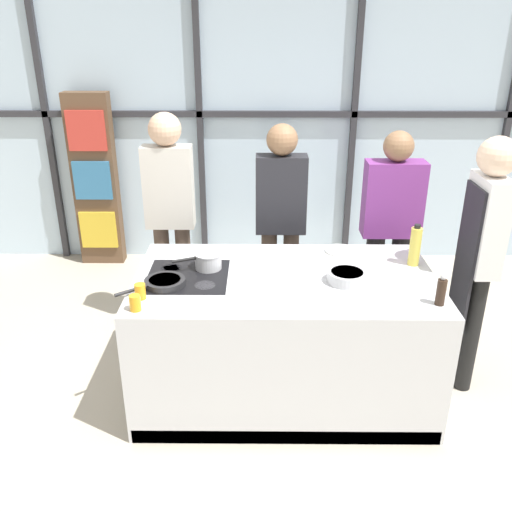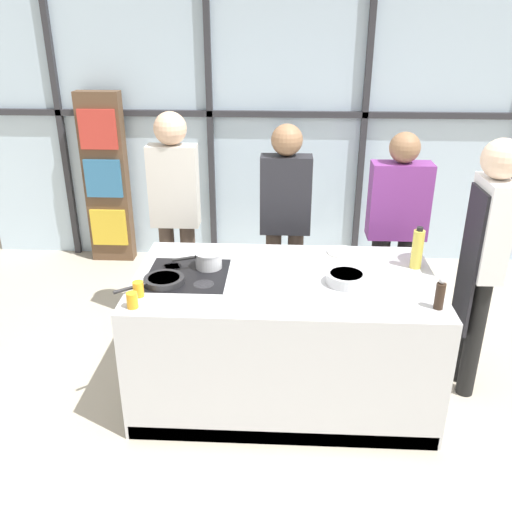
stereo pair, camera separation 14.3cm
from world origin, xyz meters
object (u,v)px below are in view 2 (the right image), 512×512
at_px(frying_pan, 163,280).
at_px(white_plate, 343,252).
at_px(spectator_center_right, 396,224).
at_px(oil_bottle, 417,249).
at_px(chef, 484,251).
at_px(juice_glass_near, 132,300).
at_px(mixing_bowl, 346,278).
at_px(spectator_center_left, 285,215).
at_px(pepper_grinder, 440,295).
at_px(juice_glass_far, 138,289).
at_px(spectator_far_left, 175,206).
at_px(saucepan, 208,259).

bearing_deg(frying_pan, white_plate, 24.77).
distance_m(spectator_center_right, oil_bottle, 0.72).
bearing_deg(white_plate, chef, -18.76).
height_order(frying_pan, juice_glass_near, juice_glass_near).
xyz_separation_m(frying_pan, mixing_bowl, (1.14, 0.06, 0.02)).
xyz_separation_m(spectator_center_left, white_plate, (0.41, -0.49, -0.09)).
height_order(pepper_grinder, juice_glass_far, pepper_grinder).
relative_size(spectator_far_left, oil_bottle, 6.21).
bearing_deg(spectator_center_left, oil_bottle, 140.67).
height_order(spectator_far_left, oil_bottle, spectator_far_left).
height_order(mixing_bowl, juice_glass_near, juice_glass_near).
xyz_separation_m(chef, frying_pan, (-2.03, -0.25, -0.14)).
relative_size(spectator_center_right, frying_pan, 4.18).
bearing_deg(white_plate, juice_glass_far, -150.81).
bearing_deg(frying_pan, juice_glass_far, -121.97).
xyz_separation_m(spectator_center_left, saucepan, (-0.51, -0.78, -0.04)).
height_order(spectator_center_left, juice_glass_far, spectator_center_left).
distance_m(frying_pan, juice_glass_far, 0.21).
relative_size(saucepan, juice_glass_far, 3.42).
bearing_deg(pepper_grinder, spectator_center_right, 90.32).
xyz_separation_m(oil_bottle, pepper_grinder, (0.01, -0.56, -0.05)).
bearing_deg(frying_pan, saucepan, 45.01).
relative_size(white_plate, oil_bottle, 0.78).
bearing_deg(spectator_center_left, mixing_bowl, 111.38).
xyz_separation_m(frying_pan, juice_glass_far, (-0.11, -0.17, 0.03)).
distance_m(white_plate, juice_glass_far, 1.47).
relative_size(chef, spectator_center_left, 1.04).
height_order(oil_bottle, juice_glass_near, oil_bottle).
height_order(spectator_center_right, oil_bottle, spectator_center_right).
relative_size(spectator_center_right, white_plate, 7.39).
bearing_deg(white_plate, juice_glass_near, -146.26).
bearing_deg(juice_glass_far, pepper_grinder, -1.93).
bearing_deg(spectator_far_left, pepper_grinder, 144.08).
xyz_separation_m(spectator_center_right, saucepan, (-1.38, -0.78, 0.02)).
bearing_deg(saucepan, juice_glass_far, -130.24).
xyz_separation_m(spectator_far_left, spectator_center_right, (1.75, 0.00, -0.12)).
bearing_deg(juice_glass_near, mixing_bowl, 16.52).
xyz_separation_m(frying_pan, juice_glass_near, (-0.11, -0.31, 0.03)).
bearing_deg(pepper_grinder, juice_glass_far, 178.07).
bearing_deg(saucepan, oil_bottle, 2.91).
bearing_deg(spectator_center_left, chef, 148.26).
height_order(chef, spectator_center_right, chef).
relative_size(mixing_bowl, juice_glass_far, 2.64).
height_order(mixing_bowl, juice_glass_far, juice_glass_far).
distance_m(spectator_far_left, saucepan, 0.87).
bearing_deg(juice_glass_far, spectator_center_right, 34.79).
bearing_deg(frying_pan, mixing_bowl, 2.84).
relative_size(spectator_center_right, juice_glass_far, 17.57).
xyz_separation_m(spectator_far_left, juice_glass_far, (0.00, -1.21, -0.12)).
distance_m(spectator_center_left, white_plate, 0.65).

